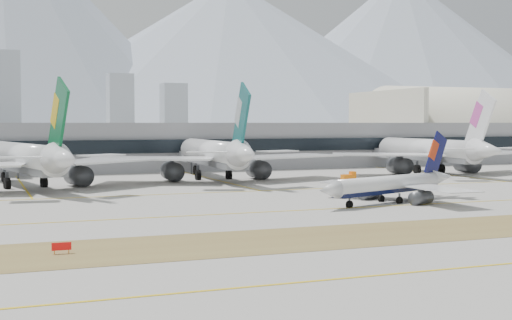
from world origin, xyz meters
name	(u,v)px	position (x,y,z in m)	size (l,w,h in m)	color
ground	(250,209)	(0.00, 0.00, 0.00)	(3000.00, 3000.00, 0.00)	#A7A39C
apron_markings	(435,268)	(0.00, -53.95, 0.02)	(360.00, 122.22, 0.06)	brown
taxiing_airliner	(393,185)	(28.76, -0.08, 3.26)	(38.54, 32.58, 13.53)	white
widebody_eva	(27,160)	(-33.55, 54.83, 6.50)	(67.22, 66.74, 24.44)	white
widebody_cathay	(215,155)	(13.93, 62.55, 6.54)	(68.91, 67.45, 24.59)	white
widebody_china_air	(432,152)	(81.52, 62.51, 6.42)	(67.63, 66.22, 24.14)	white
terminal	(124,146)	(0.00, 114.84, 7.50)	(280.00, 43.10, 15.00)	gray
hangar	(475,157)	(154.56, 135.00, 0.14)	(91.00, 60.00, 60.00)	beige
hold_sign_left	(61,247)	(-35.11, -32.00, 0.88)	(2.20, 0.15, 1.35)	red
gse_c	(349,177)	(44.07, 44.72, 1.05)	(3.55, 2.00, 2.60)	orange
mountain_ridge	(17,40)	(33.00, 1404.14, 181.85)	(2830.00, 1120.00, 470.00)	#9EA8B7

